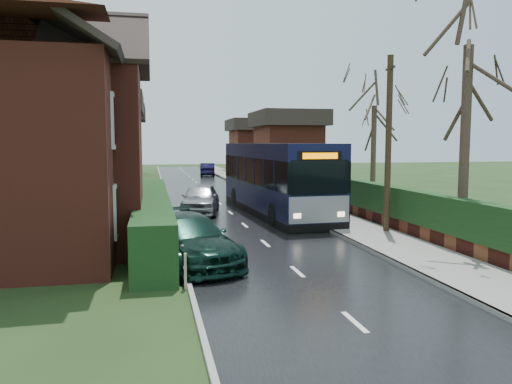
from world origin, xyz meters
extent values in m
plane|color=#2D411C|center=(0.00, 0.00, 0.00)|extent=(140.00, 140.00, 0.00)
cube|color=black|center=(0.00, 10.00, 0.01)|extent=(6.00, 100.00, 0.02)
cube|color=slate|center=(4.25, 10.00, 0.07)|extent=(2.50, 100.00, 0.14)
cube|color=gray|center=(3.05, 10.00, 0.07)|extent=(0.12, 100.00, 0.14)
cube|color=gray|center=(-3.05, 10.00, 0.05)|extent=(0.12, 100.00, 0.10)
cube|color=black|center=(-3.90, 5.00, 0.80)|extent=(1.20, 16.00, 1.60)
cube|color=maroon|center=(5.80, 10.00, 0.30)|extent=(0.30, 50.00, 0.60)
cube|color=black|center=(5.80, 10.00, 1.20)|extent=(0.60, 50.00, 1.20)
cube|color=maroon|center=(-9.00, 5.00, 3.00)|extent=(8.00, 14.00, 6.00)
cube|color=maroon|center=(-5.50, 2.00, 3.00)|extent=(2.50, 4.00, 6.00)
cube|color=brown|center=(-8.00, 9.00, 9.20)|extent=(0.90, 1.40, 2.20)
cube|color=silver|center=(-4.95, 0.00, 1.60)|extent=(0.08, 1.20, 1.60)
cube|color=black|center=(-4.92, 0.00, 1.60)|extent=(0.03, 0.95, 1.35)
cube|color=silver|center=(-4.95, 0.00, 4.20)|extent=(0.08, 1.20, 1.60)
cube|color=black|center=(-4.92, 0.00, 4.20)|extent=(0.03, 0.95, 1.35)
cube|color=silver|center=(-4.95, 4.00, 1.60)|extent=(0.08, 1.20, 1.60)
cube|color=black|center=(-4.92, 4.00, 1.60)|extent=(0.03, 0.95, 1.35)
cube|color=silver|center=(-4.95, 4.00, 4.20)|extent=(0.08, 1.20, 1.60)
cube|color=black|center=(-4.92, 4.00, 4.20)|extent=(0.03, 0.95, 1.35)
cube|color=silver|center=(-4.95, 8.00, 1.60)|extent=(0.08, 1.20, 1.60)
cube|color=black|center=(-4.92, 8.00, 1.60)|extent=(0.03, 0.95, 1.35)
cube|color=silver|center=(-4.95, 8.00, 4.20)|extent=(0.08, 1.20, 1.60)
cube|color=black|center=(-4.92, 8.00, 4.20)|extent=(0.03, 0.95, 1.35)
cube|color=silver|center=(-4.95, 10.50, 1.60)|extent=(0.08, 1.20, 1.60)
cube|color=black|center=(-4.92, 10.50, 1.60)|extent=(0.03, 0.95, 1.35)
cube|color=silver|center=(-4.95, 10.50, 4.20)|extent=(0.08, 1.20, 1.60)
cube|color=black|center=(-4.92, 10.50, 4.20)|extent=(0.03, 0.95, 1.35)
cube|color=black|center=(2.20, 9.37, 0.98)|extent=(3.34, 11.81, 1.21)
cube|color=black|center=(2.20, 9.37, 2.22)|extent=(3.36, 11.81, 1.27)
cube|color=black|center=(2.20, 9.37, 3.21)|extent=(3.34, 11.81, 0.70)
cube|color=black|center=(2.20, 9.37, 0.19)|extent=(3.34, 11.81, 0.37)
cube|color=gray|center=(2.54, 3.60, 0.96)|extent=(2.55, 0.27, 1.06)
cube|color=black|center=(2.54, 3.57, 2.23)|extent=(2.39, 0.22, 1.38)
cube|color=black|center=(2.54, 3.57, 3.08)|extent=(1.86, 0.19, 0.37)
cube|color=#FF8C00|center=(2.55, 3.53, 3.08)|extent=(1.46, 0.13, 0.23)
cube|color=black|center=(2.54, 3.59, 0.23)|extent=(2.60, 0.29, 0.32)
cube|color=#FFF2CC|center=(1.62, 3.48, 0.74)|extent=(0.30, 0.07, 0.19)
cube|color=#FFF2CC|center=(3.47, 3.59, 0.74)|extent=(0.30, 0.07, 0.19)
cylinder|color=black|center=(1.22, 5.57, 0.51)|extent=(0.36, 1.03, 1.02)
cylinder|color=black|center=(3.62, 5.72, 0.51)|extent=(0.36, 1.03, 1.02)
cylinder|color=black|center=(0.78, 13.03, 0.51)|extent=(0.36, 1.03, 1.02)
cylinder|color=black|center=(3.18, 13.17, 0.51)|extent=(0.36, 1.03, 1.02)
imported|color=#A1A2A6|center=(-1.50, 10.24, 0.76)|extent=(2.53, 4.71, 1.52)
imported|color=black|center=(-2.90, -0.37, 0.73)|extent=(3.33, 5.37, 1.45)
imported|color=black|center=(2.00, 38.81, 0.71)|extent=(1.96, 4.46, 1.43)
cylinder|color=slate|center=(3.20, 6.00, 1.30)|extent=(0.07, 0.07, 2.60)
cube|color=silver|center=(3.20, 6.00, 2.41)|extent=(0.16, 0.39, 0.30)
cube|color=silver|center=(3.20, 6.00, 2.04)|extent=(0.14, 0.35, 0.26)
cylinder|color=black|center=(5.08, 2.87, 3.46)|extent=(0.24, 0.24, 6.91)
cube|color=black|center=(5.08, 2.87, 6.42)|extent=(0.19, 0.89, 0.08)
cylinder|color=#362820|center=(6.11, -0.46, 3.35)|extent=(0.32, 0.32, 6.70)
cylinder|color=#3B2E23|center=(8.66, 11.84, 2.86)|extent=(0.31, 0.31, 5.71)
camera|label=1|loc=(-3.90, -15.03, 3.58)|focal=35.00mm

